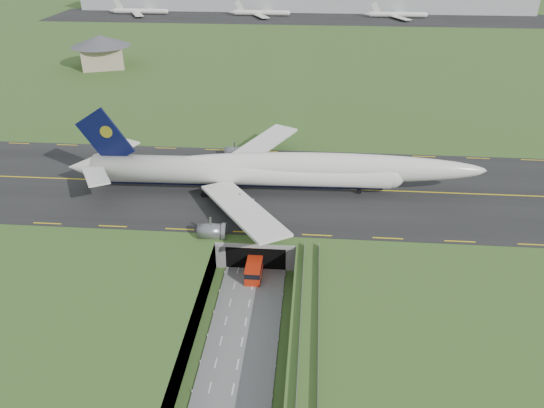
{
  "coord_description": "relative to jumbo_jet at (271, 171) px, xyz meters",
  "views": [
    {
      "loc": [
        10.47,
        -78.54,
        62.3
      ],
      "look_at": [
        2.27,
        20.0,
        8.51
      ],
      "focal_mm": 35.0,
      "sensor_mm": 36.0,
      "label": 1
    }
  ],
  "objects": [
    {
      "name": "guideway",
      "position": [
        9.88,
        -49.55,
        -6.13
      ],
      "size": [
        3.0,
        53.0,
        7.05
      ],
      "color": "#A8A8A3",
      "rests_on": "ground"
    },
    {
      "name": "service_building",
      "position": [
        -80.48,
        109.75,
        2.34
      ],
      "size": [
        31.05,
        31.05,
        13.16
      ],
      "rotation": [
        0.0,
        0.0,
        0.36
      ],
      "color": "tan",
      "rests_on": "ground"
    },
    {
      "name": "jumbo_jet",
      "position": [
        0.0,
        0.0,
        0.0
      ],
      "size": [
        95.44,
        61.27,
        20.27
      ],
      "rotation": [
        0.0,
        0.0,
        0.03
      ],
      "color": "silver",
      "rests_on": "ground"
    },
    {
      "name": "tunnel_portal",
      "position": [
        -1.12,
        -13.73,
        -8.12
      ],
      "size": [
        17.0,
        22.3,
        6.0
      ],
      "color": "gray",
      "rests_on": "ground"
    },
    {
      "name": "ground",
      "position": [
        -1.12,
        -30.44,
        -11.46
      ],
      "size": [
        900.0,
        900.0,
        0.0
      ],
      "primitive_type": "plane",
      "color": "#405923",
      "rests_on": "ground"
    },
    {
      "name": "trench_road",
      "position": [
        -1.12,
        -37.94,
        -11.36
      ],
      "size": [
        12.0,
        75.0,
        0.2
      ],
      "primitive_type": "cube",
      "color": "slate",
      "rests_on": "ground"
    },
    {
      "name": "shuttle_tram",
      "position": [
        -1.16,
        -24.49,
        -9.66
      ],
      "size": [
        3.14,
        8.06,
        3.27
      ],
      "rotation": [
        0.0,
        0.0,
        -0.0
      ],
      "color": "#B8220C",
      "rests_on": "ground"
    },
    {
      "name": "airfield_deck",
      "position": [
        -1.12,
        -30.44,
        -8.46
      ],
      "size": [
        800.0,
        800.0,
        6.0
      ],
      "primitive_type": "cube",
      "color": "gray",
      "rests_on": "ground"
    },
    {
      "name": "taxiway",
      "position": [
        -1.12,
        2.56,
        -5.37
      ],
      "size": [
        800.0,
        44.0,
        0.18
      ],
      "primitive_type": "cube",
      "color": "black",
      "rests_on": "airfield_deck"
    },
    {
      "name": "distant_hills",
      "position": [
        63.26,
        399.56,
        -15.46
      ],
      "size": [
        700.0,
        91.0,
        60.0
      ],
      "color": "#53645C",
      "rests_on": "ground"
    }
  ]
}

